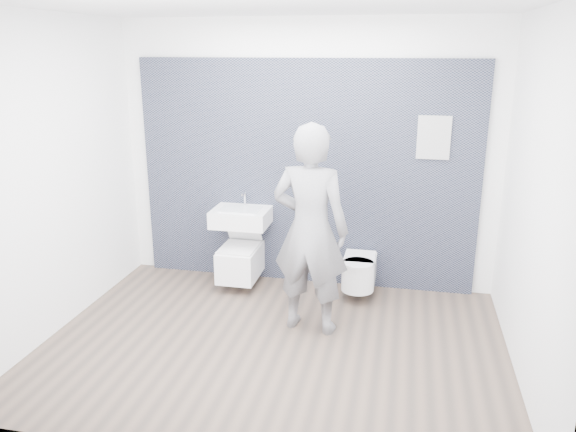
% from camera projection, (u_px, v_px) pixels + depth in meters
% --- Properties ---
extents(ground, '(4.00, 4.00, 0.00)m').
position_uv_depth(ground, '(274.00, 344.00, 4.93)').
color(ground, brown).
rests_on(ground, ground).
extents(room_shell, '(4.00, 4.00, 4.00)m').
position_uv_depth(room_shell, '(272.00, 148.00, 4.43)').
color(room_shell, white).
rests_on(room_shell, ground).
extents(tile_wall, '(3.60, 0.06, 2.40)m').
position_uv_depth(tile_wall, '(304.00, 279.00, 6.30)').
color(tile_wall, black).
rests_on(tile_wall, ground).
extents(washbasin, '(0.60, 0.45, 0.45)m').
position_uv_depth(washbasin, '(241.00, 217.00, 5.97)').
color(washbasin, white).
rests_on(washbasin, ground).
extents(toilet_square, '(0.40, 0.57, 0.71)m').
position_uv_depth(toilet_square, '(240.00, 260.00, 6.05)').
color(toilet_square, white).
rests_on(toilet_square, ground).
extents(toilet_rounded, '(0.33, 0.57, 0.31)m').
position_uv_depth(toilet_rounded, '(359.00, 272.00, 5.80)').
color(toilet_rounded, white).
rests_on(toilet_rounded, ground).
extents(info_placard, '(0.32, 0.03, 0.43)m').
position_uv_depth(info_placard, '(422.00, 291.00, 6.00)').
color(info_placard, silver).
rests_on(info_placard, ground).
extents(visitor, '(0.75, 0.54, 1.91)m').
position_uv_depth(visitor, '(310.00, 230.00, 4.95)').
color(visitor, gray).
rests_on(visitor, ground).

